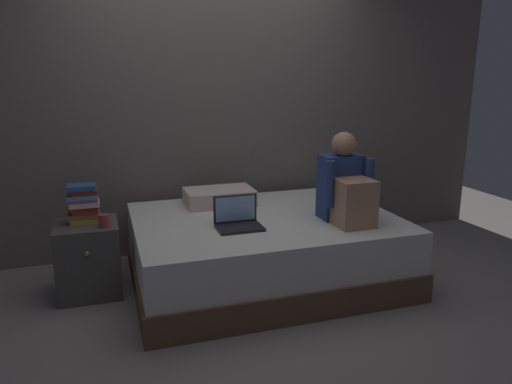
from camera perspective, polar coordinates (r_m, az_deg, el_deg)
ground_plane at (r=3.55m, az=-0.53°, el=-12.63°), size 8.00×8.00×0.00m
wall_back at (r=4.34m, az=-5.42°, el=10.75°), size 5.60×0.10×2.70m
bed at (r=3.76m, az=1.00°, el=-6.75°), size 2.00×1.50×0.52m
nightstand at (r=3.75m, az=-19.27°, el=-7.47°), size 0.44×0.46×0.54m
person_sitting at (r=3.57m, az=10.64°, el=0.48°), size 0.39×0.44×0.66m
laptop at (r=3.41m, az=-2.18°, el=-3.32°), size 0.32×0.23×0.22m
pillow at (r=4.01m, az=-4.39°, el=-0.56°), size 0.56×0.36×0.13m
book_stack at (r=3.66m, az=-19.83°, el=-1.30°), size 0.23×0.16×0.28m
mug at (r=3.53m, az=-17.59°, el=-3.26°), size 0.08×0.08×0.09m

